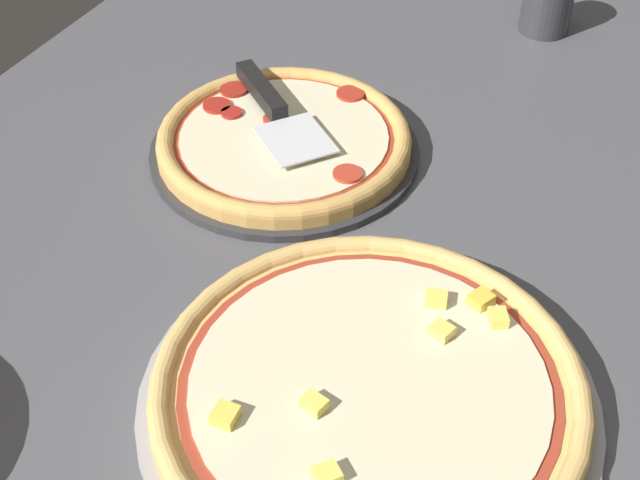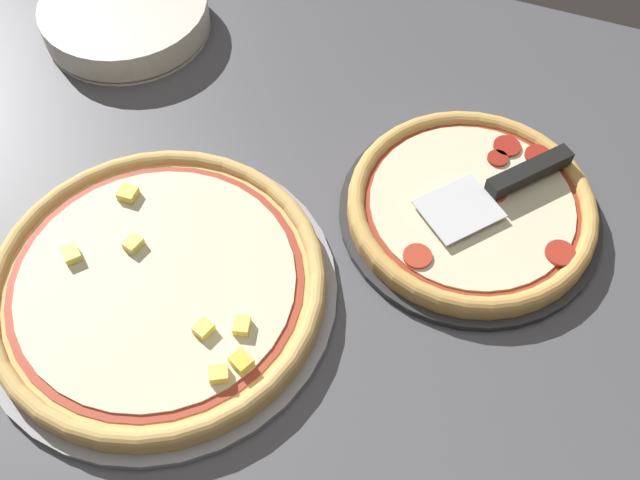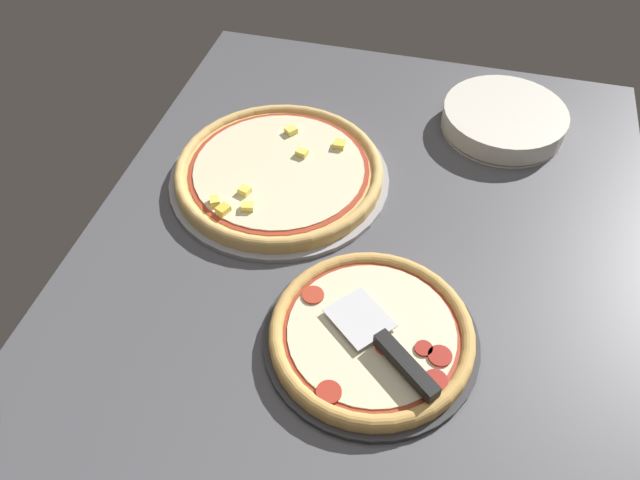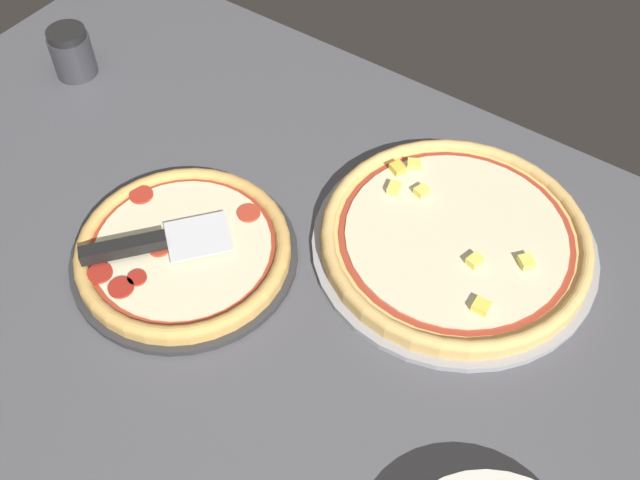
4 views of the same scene
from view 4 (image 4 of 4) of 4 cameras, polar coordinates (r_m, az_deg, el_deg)
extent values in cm
cube|color=#4C4C51|center=(112.23, -5.43, -2.07)|extent=(146.97, 99.09, 3.60)
cylinder|color=#2D2D30|center=(111.89, -10.26, -1.19)|extent=(33.38, 33.38, 1.00)
cylinder|color=tan|center=(110.92, -10.35, -0.80)|extent=(31.38, 31.38, 1.50)
torus|color=tan|center=(110.34, -10.40, -0.56)|extent=(31.38, 31.38, 2.17)
cylinder|color=maroon|center=(110.28, -10.41, -0.54)|extent=(27.28, 27.28, 0.15)
cylinder|color=beige|center=(110.19, -10.42, -0.50)|extent=(25.73, 25.73, 0.40)
cylinder|color=maroon|center=(109.45, -16.43, -2.43)|extent=(3.58, 3.58, 0.40)
cylinder|color=#B73823|center=(112.46, -5.45, 2.06)|extent=(3.49, 3.49, 0.40)
cylinder|color=maroon|center=(107.59, -13.77, -2.81)|extent=(2.72, 2.72, 0.40)
cylinder|color=#B73823|center=(110.12, -12.16, -0.63)|extent=(3.02, 3.02, 0.40)
cylinder|color=maroon|center=(107.14, -14.92, -3.52)|extent=(3.60, 3.60, 0.40)
cylinder|color=#AD2D1E|center=(117.63, -13.47, 3.38)|extent=(3.66, 3.66, 0.40)
cylinder|color=#939399|center=(113.09, 10.15, -0.41)|extent=(42.33, 42.33, 1.00)
cylinder|color=#DBAD60|center=(112.00, 10.25, 0.04)|extent=(39.79, 39.79, 1.82)
torus|color=#DBAD60|center=(111.31, 10.31, 0.33)|extent=(39.79, 39.79, 2.03)
cylinder|color=#A33823|center=(111.25, 10.32, 0.36)|extent=(34.59, 34.59, 0.15)
cylinder|color=beige|center=(111.16, 10.32, 0.40)|extent=(32.63, 32.63, 0.40)
cube|color=#F4D64C|center=(103.26, 12.18, -4.96)|extent=(2.27, 2.16, 1.14)
cube|color=#F9E05B|center=(107.68, 11.70, -1.55)|extent=(2.19, 2.50, 1.14)
cube|color=#F9E05B|center=(118.87, 7.18, 5.76)|extent=(2.64, 2.50, 1.14)
cube|color=#F9E05B|center=(109.26, 15.45, -1.61)|extent=(2.91, 2.88, 1.14)
cube|color=#F9E05B|center=(115.02, 7.76, 3.71)|extent=(2.30, 2.47, 1.14)
cube|color=yellow|center=(117.96, 5.95, 5.47)|extent=(2.83, 2.70, 1.14)
cube|color=#F9E05B|center=(114.96, 5.66, 3.96)|extent=(2.21, 2.48, 1.14)
cube|color=silver|center=(109.69, -9.25, 0.27)|extent=(11.66, 11.84, 0.24)
cube|color=black|center=(109.45, -14.77, -0.58)|extent=(9.52, 10.77, 2.00)
cylinder|color=#333338|center=(145.48, -18.33, 13.23)|extent=(7.44, 7.44, 7.74)
cylinder|color=black|center=(142.90, -18.79, 14.66)|extent=(6.85, 6.85, 1.40)
camera|label=1|loc=(0.92, 53.10, 19.05)|focal=50.00mm
camera|label=2|loc=(1.19, 8.55, 45.91)|focal=42.00mm
camera|label=3|loc=(1.14, -46.83, 37.05)|focal=35.00mm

